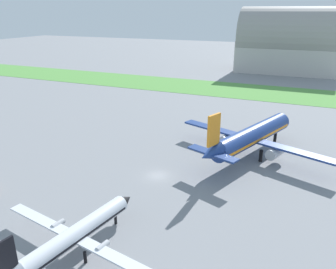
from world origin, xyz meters
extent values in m
plane|color=gray|center=(0.00, 0.00, 0.00)|extent=(600.00, 600.00, 0.00)
cube|color=#549342|center=(0.00, 80.16, 0.04)|extent=(360.00, 28.00, 0.08)
cylinder|color=navy|center=(15.09, 17.40, 4.69)|extent=(13.21, 26.75, 4.12)
cone|color=black|center=(20.28, 31.47, 4.69)|extent=(5.09, 4.92, 4.04)
cone|color=navy|center=(9.64, 2.63, 5.20)|extent=(5.30, 6.21, 3.71)
cube|color=orange|center=(15.09, 17.40, 4.38)|extent=(12.77, 25.37, 0.58)
cube|color=navy|center=(6.39, 19.81, 3.96)|extent=(17.79, 8.69, 0.41)
cube|color=navy|center=(23.27, 13.59, 3.96)|extent=(17.79, 8.69, 0.41)
cylinder|color=#B7BABF|center=(9.43, 18.69, 2.49)|extent=(3.68, 5.00, 2.27)
cylinder|color=#B7BABF|center=(20.23, 14.71, 2.49)|extent=(3.68, 5.00, 2.27)
cube|color=orange|center=(9.90, 3.34, 9.75)|extent=(1.63, 3.34, 6.00)
cube|color=navy|center=(7.44, 4.25, 5.10)|extent=(5.70, 3.93, 0.33)
cube|color=navy|center=(12.36, 2.43, 5.10)|extent=(5.70, 3.93, 0.33)
cylinder|color=black|center=(18.98, 27.95, 1.31)|extent=(0.74, 0.74, 2.62)
cylinder|color=black|center=(11.40, 16.77, 1.31)|extent=(0.74, 0.74, 2.62)
cylinder|color=black|center=(17.48, 14.53, 1.31)|extent=(0.74, 0.74, 2.62)
cylinder|color=silver|center=(-0.60, -23.79, 2.87)|extent=(5.49, 17.40, 2.40)
cone|color=black|center=(1.14, -14.37, 2.87)|extent=(2.74, 2.78, 2.35)
cube|color=black|center=(-0.60, -23.79, 2.70)|extent=(5.36, 16.46, 0.34)
cube|color=silver|center=(-7.16, -23.06, 2.46)|extent=(13.26, 4.04, 0.24)
cube|color=silver|center=(5.79, -25.46, 2.46)|extent=(13.26, 4.04, 0.24)
cylinder|color=#B7BABF|center=(-4.71, -22.83, 2.46)|extent=(1.10, 2.02, 0.77)
cylinder|color=#B7BABF|center=(3.58, -24.37, 2.46)|extent=(1.10, 2.02, 0.77)
cube|color=black|center=(-2.34, -33.21, 5.99)|extent=(0.67, 2.17, 3.83)
cylinder|color=black|center=(0.71, -16.72, 0.84)|extent=(0.43, 0.43, 1.68)
cylinder|color=black|center=(-3.15, -24.54, 0.84)|extent=(0.43, 0.43, 1.68)
cylinder|color=black|center=(1.52, -25.40, 0.84)|extent=(0.43, 0.43, 1.68)
cube|color=#BCB7B2|center=(12.63, 132.72, 7.92)|extent=(49.42, 25.25, 15.84)
cylinder|color=gray|center=(12.63, 132.72, 18.36)|extent=(48.43, 27.78, 27.78)
camera|label=1|loc=(24.59, -52.76, 30.27)|focal=35.63mm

